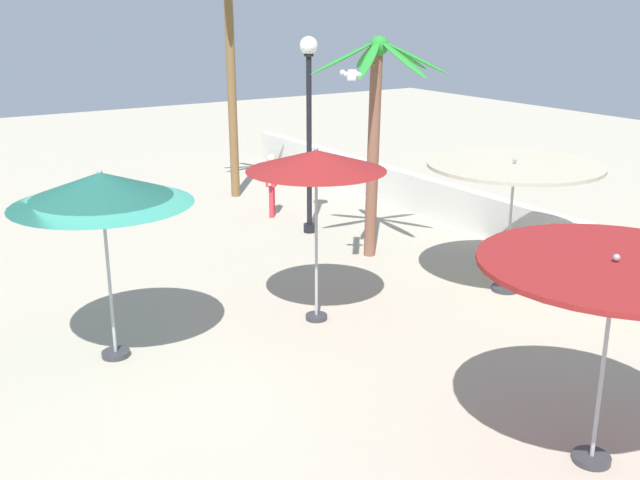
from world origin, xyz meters
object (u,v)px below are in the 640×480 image
(palm_tree_2, at_px, (375,114))
(lamp_post_1, at_px, (309,109))
(guest_0, at_px, (272,179))
(seagull_0, at_px, (351,74))
(patio_umbrella_2, at_px, (615,272))
(patio_umbrella_0, at_px, (316,162))
(palm_tree_0, at_px, (230,55))
(patio_umbrella_1, at_px, (514,170))
(patio_umbrella_3, at_px, (101,189))

(palm_tree_2, bearing_deg, lamp_post_1, -175.45)
(guest_0, relative_size, seagull_0, 1.45)
(patio_umbrella_2, bearing_deg, patio_umbrella_0, -174.78)
(palm_tree_0, bearing_deg, guest_0, -4.35)
(patio_umbrella_2, relative_size, lamp_post_1, 0.66)
(patio_umbrella_2, relative_size, seagull_0, 2.71)
(patio_umbrella_0, height_order, lamp_post_1, lamp_post_1)
(palm_tree_0, bearing_deg, patio_umbrella_1, 6.01)
(patio_umbrella_0, relative_size, patio_umbrella_1, 0.95)
(seagull_0, bearing_deg, patio_umbrella_3, -84.32)
(seagull_0, bearing_deg, guest_0, 166.68)
(patio_umbrella_3, relative_size, guest_0, 1.82)
(guest_0, distance_m, seagull_0, 6.09)
(palm_tree_0, relative_size, seagull_0, 5.50)
(patio_umbrella_0, bearing_deg, palm_tree_2, 127.97)
(seagull_0, bearing_deg, patio_umbrella_0, -54.98)
(patio_umbrella_0, distance_m, patio_umbrella_3, 3.36)
(patio_umbrella_2, height_order, palm_tree_0, palm_tree_0)
(patio_umbrella_2, bearing_deg, lamp_post_1, 167.62)
(patio_umbrella_1, distance_m, patio_umbrella_2, 5.53)
(lamp_post_1, relative_size, guest_0, 2.80)
(patio_umbrella_3, xyz_separation_m, guest_0, (-5.61, 5.86, -1.65))
(lamp_post_1, bearing_deg, palm_tree_2, 4.55)
(patio_umbrella_0, height_order, patio_umbrella_1, patio_umbrella_0)
(patio_umbrella_1, height_order, lamp_post_1, lamp_post_1)
(palm_tree_2, relative_size, seagull_0, 4.15)
(patio_umbrella_1, relative_size, patio_umbrella_3, 1.07)
(patio_umbrella_0, xyz_separation_m, patio_umbrella_3, (-0.45, -3.33, -0.11))
(patio_umbrella_3, bearing_deg, palm_tree_0, 143.21)
(patio_umbrella_0, xyz_separation_m, palm_tree_0, (-8.54, 2.71, 1.12))
(patio_umbrella_0, height_order, seagull_0, seagull_0)
(palm_tree_0, distance_m, lamp_post_1, 4.24)
(patio_umbrella_1, distance_m, guest_0, 7.06)
(palm_tree_2, height_order, seagull_0, palm_tree_2)
(palm_tree_0, bearing_deg, seagull_0, -10.46)
(patio_umbrella_2, height_order, seagull_0, seagull_0)
(palm_tree_0, relative_size, palm_tree_2, 1.32)
(lamp_post_1, distance_m, seagull_0, 3.89)
(patio_umbrella_3, height_order, palm_tree_2, palm_tree_2)
(patio_umbrella_2, xyz_separation_m, guest_0, (-11.33, 2.04, -1.41))
(patio_umbrella_3, bearing_deg, patio_umbrella_1, 80.09)
(patio_umbrella_1, xyz_separation_m, patio_umbrella_2, (4.49, -3.21, 0.07))
(patio_umbrella_3, height_order, lamp_post_1, lamp_post_1)
(patio_umbrella_1, distance_m, patio_umbrella_3, 7.14)
(patio_umbrella_1, height_order, guest_0, patio_umbrella_1)
(patio_umbrella_0, relative_size, seagull_0, 2.71)
(palm_tree_2, bearing_deg, patio_umbrella_1, 17.18)
(patio_umbrella_1, distance_m, palm_tree_2, 3.17)
(patio_umbrella_2, bearing_deg, patio_umbrella_3, -146.33)
(palm_tree_0, xyz_separation_m, seagull_0, (7.62, -1.41, 0.13))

